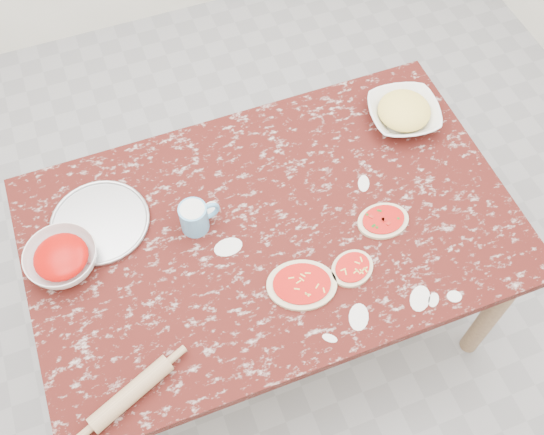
{
  "coord_description": "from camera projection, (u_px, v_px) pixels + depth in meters",
  "views": [
    {
      "loc": [
        -0.38,
        -1.0,
        2.54
      ],
      "look_at": [
        0.0,
        0.0,
        0.8
      ],
      "focal_mm": 41.82,
      "sensor_mm": 36.0,
      "label": 1
    }
  ],
  "objects": [
    {
      "name": "worktable",
      "position": [
        272.0,
        238.0,
        2.16
      ],
      "size": [
        1.6,
        1.0,
        0.75
      ],
      "color": "#3C100D",
      "rests_on": "ground"
    },
    {
      "name": "ground",
      "position": [
        272.0,
        314.0,
        2.72
      ],
      "size": [
        4.0,
        4.0,
        0.0
      ],
      "primitive_type": "plane",
      "color": "gray"
    },
    {
      "name": "cheese_bowl",
      "position": [
        403.0,
        114.0,
        2.29
      ],
      "size": [
        0.3,
        0.3,
        0.06
      ],
      "primitive_type": "imported",
      "rotation": [
        0.0,
        0.0,
        -0.18
      ],
      "color": "white",
      "rests_on": "worktable"
    },
    {
      "name": "sauce_bowl",
      "position": [
        62.0,
        259.0,
        1.98
      ],
      "size": [
        0.24,
        0.24,
        0.07
      ],
      "primitive_type": "imported",
      "rotation": [
        0.0,
        0.0,
        0.05
      ],
      "color": "white",
      "rests_on": "worktable"
    },
    {
      "name": "pizza_right",
      "position": [
        383.0,
        221.0,
        2.09
      ],
      "size": [
        0.18,
        0.14,
        0.02
      ],
      "color": "beige",
      "rests_on": "worktable"
    },
    {
      "name": "flour_mug",
      "position": [
        195.0,
        217.0,
        2.04
      ],
      "size": [
        0.14,
        0.09,
        0.11
      ],
      "color": "#5DA5D6",
      "rests_on": "worktable"
    },
    {
      "name": "rolling_pin",
      "position": [
        131.0,
        394.0,
        1.77
      ],
      "size": [
        0.27,
        0.15,
        0.05
      ],
      "primitive_type": "cylinder",
      "rotation": [
        0.0,
        1.57,
        0.4
      ],
      "color": "tan",
      "rests_on": "worktable"
    },
    {
      "name": "pizza_mid",
      "position": [
        352.0,
        268.0,
        1.99
      ],
      "size": [
        0.18,
        0.16,
        0.02
      ],
      "color": "beige",
      "rests_on": "worktable"
    },
    {
      "name": "pizza_left",
      "position": [
        302.0,
        285.0,
        1.96
      ],
      "size": [
        0.26,
        0.23,
        0.02
      ],
      "color": "beige",
      "rests_on": "worktable"
    },
    {
      "name": "pizza_tray",
      "position": [
        100.0,
        223.0,
        2.08
      ],
      "size": [
        0.41,
        0.41,
        0.01
      ],
      "primitive_type": "cylinder",
      "rotation": [
        0.0,
        0.0,
        0.36
      ],
      "color": "#B2B2B7",
      "rests_on": "worktable"
    }
  ]
}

